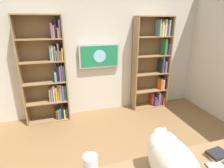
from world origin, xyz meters
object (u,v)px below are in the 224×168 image
Objects in this scene: bookshelf_left at (155,65)px; bookshelf_right at (50,74)px; desk_book_stack at (217,155)px; wall_mounted_tv at (99,56)px; cat at (170,159)px.

bookshelf_right is at bearing 0.01° from bookshelf_left.
desk_book_stack is (-1.48, 2.47, -0.20)m from bookshelf_right.
bookshelf_left is 1.24m from wall_mounted_tv.
bookshelf_left is at bearing -179.99° from bookshelf_right.
cat is at bearing 88.43° from wall_mounted_tv.
bookshelf_left is 10.76× the size of desk_book_stack.
bookshelf_left is 2.58m from desk_book_stack.
bookshelf_left is 2.41× the size of wall_mounted_tv.
bookshelf_left is 2.90× the size of cat.
bookshelf_right is at bearing -70.57° from cat.
bookshelf_left is at bearing -116.64° from cat.
wall_mounted_tv is 2.66m from cat.
bookshelf_left is 2.19m from bookshelf_right.
cat is (1.28, 2.56, -0.05)m from bookshelf_left.
wall_mounted_tv is 4.46× the size of desk_book_stack.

